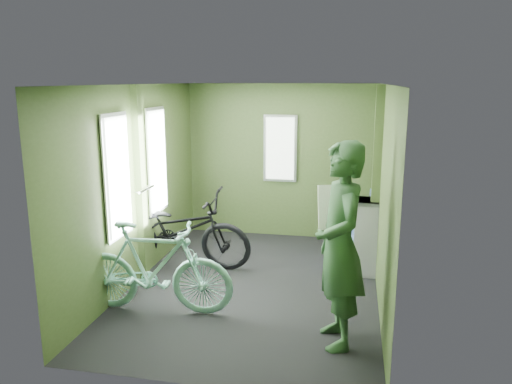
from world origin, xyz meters
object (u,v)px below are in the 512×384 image
bicycle_black (179,266)px  passenger (340,246)px  bench_seat (355,243)px  waste_box (365,237)px  bicycle_mint (156,313)px

bicycle_black → passenger: bearing=-123.2°
passenger → bench_seat: 2.19m
bench_seat → passenger: bearing=-93.2°
bench_seat → waste_box: bearing=-68.4°
bicycle_black → bench_seat: size_ratio=2.08×
passenger → waste_box: bearing=154.8°
bicycle_mint → waste_box: waste_box is taller
bicycle_mint → waste_box: 2.67m
waste_box → bench_seat: 0.38m
waste_box → bench_seat: bearing=110.5°
passenger → bench_seat: bearing=159.2°
passenger → bicycle_mint: bearing=-113.6°
passenger → bench_seat: passenger is taller
bicycle_mint → waste_box: (2.13, 1.54, 0.47)m
bicycle_black → passenger: passenger is taller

